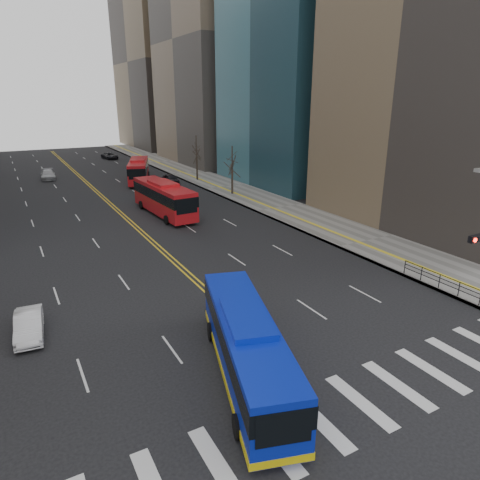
# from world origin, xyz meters

# --- Properties ---
(ground) EXTENTS (220.00, 220.00, 0.00)m
(ground) POSITION_xyz_m (0.00, 0.00, 0.00)
(ground) COLOR black
(sidewalk_right) EXTENTS (7.00, 130.00, 0.15)m
(sidewalk_right) POSITION_xyz_m (17.50, 45.00, 0.07)
(sidewalk_right) COLOR slate
(sidewalk_right) RESTS_ON ground
(crosswalk) EXTENTS (26.70, 4.00, 0.01)m
(crosswalk) POSITION_xyz_m (0.00, 0.00, 0.01)
(crosswalk) COLOR silver
(crosswalk) RESTS_ON ground
(centerline) EXTENTS (0.55, 100.00, 0.01)m
(centerline) POSITION_xyz_m (0.00, 55.00, 0.01)
(centerline) COLOR gold
(centerline) RESTS_ON ground
(office_towers) EXTENTS (83.00, 134.00, 58.00)m
(office_towers) POSITION_xyz_m (0.12, 68.51, 23.92)
(office_towers) COLOR gray
(office_towers) RESTS_ON ground
(pedestrian_railing) EXTENTS (0.06, 6.06, 1.02)m
(pedestrian_railing) POSITION_xyz_m (14.30, 6.00, 0.82)
(pedestrian_railing) COLOR black
(pedestrian_railing) RESTS_ON sidewalk_right
(street_trees) EXTENTS (35.20, 47.20, 7.60)m
(street_trees) POSITION_xyz_m (-7.18, 34.55, 4.87)
(street_trees) COLOR black
(street_trees) RESTS_ON ground
(blue_bus) EXTENTS (5.74, 11.76, 3.37)m
(blue_bus) POSITION_xyz_m (-2.36, 4.00, 1.77)
(blue_bus) COLOR #0B20AF
(blue_bus) RESTS_ON ground
(red_bus_near) EXTENTS (3.53, 12.21, 3.81)m
(red_bus_near) POSITION_xyz_m (4.28, 34.48, 2.11)
(red_bus_near) COLOR red
(red_bus_near) RESTS_ON ground
(red_bus_far) EXTENTS (6.31, 11.75, 3.64)m
(red_bus_far) POSITION_xyz_m (7.46, 55.32, 2.02)
(red_bus_far) COLOR red
(red_bus_far) RESTS_ON ground
(car_white) EXTENTS (1.79, 4.19, 1.34)m
(car_white) POSITION_xyz_m (-11.23, 13.19, 0.67)
(car_white) COLOR silver
(car_white) RESTS_ON ground
(car_dark_mid) EXTENTS (1.84, 4.29, 1.44)m
(car_dark_mid) POSITION_xyz_m (11.36, 51.61, 0.72)
(car_dark_mid) COLOR black
(car_dark_mid) RESTS_ON ground
(car_silver) EXTENTS (2.49, 5.36, 1.51)m
(car_silver) POSITION_xyz_m (-4.91, 64.67, 0.76)
(car_silver) COLOR #A9AAAF
(car_silver) RESTS_ON ground
(car_dark_far) EXTENTS (3.15, 5.21, 1.35)m
(car_dark_far) POSITION_xyz_m (9.39, 83.95, 0.68)
(car_dark_far) COLOR black
(car_dark_far) RESTS_ON ground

